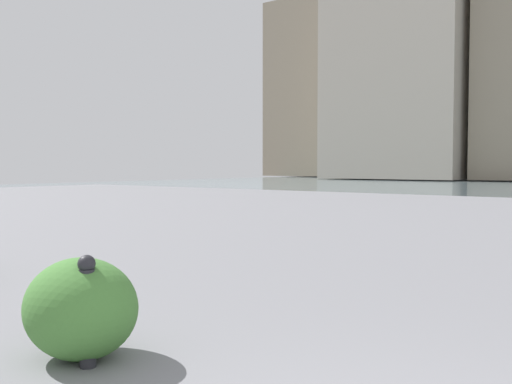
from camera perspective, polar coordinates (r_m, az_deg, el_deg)
name	(u,v)px	position (r m, az deg, el deg)	size (l,w,h in m)	color
building_annex	(409,71)	(70.09, 15.06, 11.62)	(15.56, 15.12, 27.01)	#B2A899
building_highrise	(326,90)	(82.50, 7.07, 10.16)	(14.76, 10.47, 24.45)	gray
bollard_near	(87,309)	(4.41, -16.58, -11.17)	(0.13, 0.13, 0.83)	#232328
shrub_low	(81,308)	(4.62, -17.16, -11.10)	(0.91, 0.82, 0.78)	#477F38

